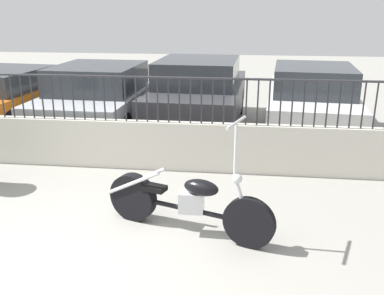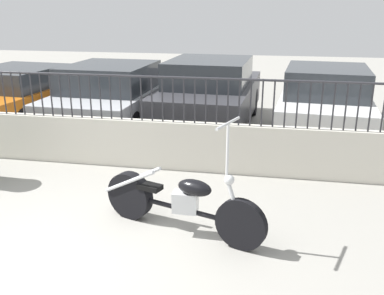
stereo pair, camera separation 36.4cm
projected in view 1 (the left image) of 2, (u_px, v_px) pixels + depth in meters
The scene contains 8 objects.
ground_plane at pixel (39, 278), 4.12m from camera, with size 40.00×40.00×0.00m, color gray.
low_wall at pixel (122, 144), 6.84m from camera, with size 9.45×0.18×0.78m.
fence_railing at pixel (120, 91), 6.57m from camera, with size 9.45×0.04×0.71m.
motorcycle_black at pixel (179, 202), 4.89m from camera, with size 2.01×0.86×1.40m.
car_orange at pixel (6, 96), 9.31m from camera, with size 2.21×4.18×1.22m.
car_silver at pixel (102, 96), 9.00m from camera, with size 1.95×3.98×1.35m.
car_dark_grey at pixel (199, 93), 9.05m from camera, with size 1.92×4.09×1.46m.
car_white at pixel (311, 98), 8.91m from camera, with size 2.05×4.10×1.35m.
Camera 1 is at (1.90, -3.31, 2.49)m, focal length 40.00 mm.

